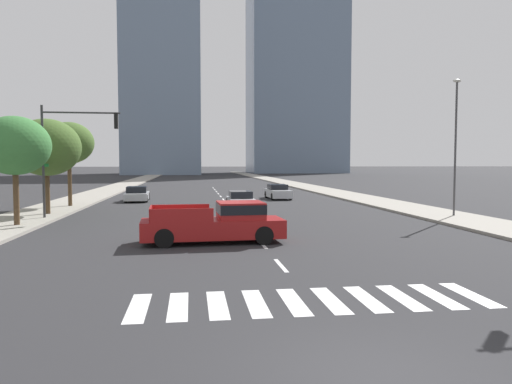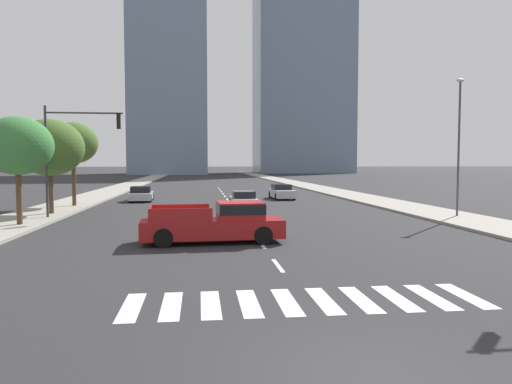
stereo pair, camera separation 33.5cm
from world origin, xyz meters
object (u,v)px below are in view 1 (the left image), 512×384
Objects in this scene: sedan_silver_0 at (241,200)px; sedan_silver_1 at (137,194)px; traffic_signal_far at (71,141)px; pickup_truck at (220,223)px; street_lamp_east at (456,138)px; street_tree_third at (69,143)px; street_tree_nearest at (15,146)px; street_tree_second at (46,147)px; sedan_silver_2 at (278,192)px.

sedan_silver_0 is 1.11× the size of sedan_silver_1.
pickup_truck is at bearing -48.78° from traffic_signal_far.
street_lamp_east reaches higher than pickup_truck.
street_tree_nearest is at bearing -90.00° from street_tree_third.
street_tree_second is at bearing -73.61° from sedan_silver_0.
sedan_silver_0 is 0.87× the size of street_tree_nearest.
pickup_truck reaches higher than sedan_silver_0.
sedan_silver_2 reaches higher than sedan_silver_1.
sedan_silver_0 is 14.96m from street_lamp_east.
pickup_truck is 15.39m from street_tree_second.
street_lamp_east is (14.40, 7.03, 3.97)m from pickup_truck.
sedan_silver_0 is at bearing 16.52° from street_tree_second.
pickup_truck is 12.02m from street_tree_nearest.
pickup_truck is 24.30m from sedan_silver_2.
traffic_signal_far is 2.89m from street_tree_second.
traffic_signal_far is 1.17× the size of street_tree_nearest.
sedan_silver_2 is at bearing 21.73° from street_tree_third.
pickup_truck is 15.09m from sedan_silver_0.
street_tree_second reaches higher than pickup_truck.
sedan_silver_1 is (-5.76, 22.23, -0.23)m from pickup_truck.
street_tree_third is at bearing 117.80° from pickup_truck.
street_tree_second reaches higher than sedan_silver_2.
street_lamp_east is at bearing 23.31° from sedan_silver_2.
sedan_silver_1 is 0.74× the size of street_tree_second.
street_tree_third reaches higher than sedan_silver_2.
sedan_silver_1 is at bearing 80.32° from traffic_signal_far.
street_tree_nearest is at bearing -53.99° from sedan_silver_0.
traffic_signal_far reaches higher than sedan_silver_2.
traffic_signal_far is at bearing -47.38° from street_tree_second.
sedan_silver_0 is 0.82× the size of street_tree_second.
street_lamp_east reaches higher than sedan_silver_1.
pickup_truck reaches higher than sedan_silver_1.
pickup_truck is at bearing -167.56° from sedan_silver_1.
street_tree_nearest is at bearing 163.57° from sedan_silver_1.
traffic_signal_far reaches higher than sedan_silver_1.
street_lamp_east is at bearing -9.81° from street_tree_second.
street_lamp_east reaches higher than sedan_silver_0.
street_tree_third is at bearing 140.59° from sedan_silver_1.
street_tree_second is (-1.94, 2.11, -0.30)m from traffic_signal_far.
sedan_silver_1 is at bearing 52.68° from street_tree_third.
sedan_silver_1 is 25.60m from street_lamp_east.
street_lamp_east reaches higher than sedan_silver_2.
sedan_silver_2 is at bearing 71.20° from pickup_truck.
street_lamp_east is at bearing -5.35° from traffic_signal_far.
street_tree_third reaches higher than street_tree_second.
street_lamp_east is (22.40, -2.10, 0.26)m from traffic_signal_far.
street_tree_second is 0.96× the size of street_tree_third.
street_tree_nearest reaches higher than sedan_silver_1.
sedan_silver_2 is at bearing 36.14° from street_tree_second.
street_tree_third is at bearing 158.23° from street_lamp_east.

